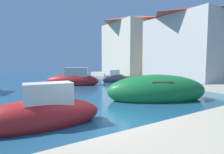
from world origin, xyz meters
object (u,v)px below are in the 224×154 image
(waterfront_building_annex, at_px, (134,45))
(moored_boat_6, at_px, (114,78))
(waterfront_building_main, at_px, (190,43))
(moored_boat_2, at_px, (40,114))
(moored_boat_5, at_px, (73,80))
(moored_boat_1, at_px, (157,91))

(waterfront_building_annex, bearing_deg, moored_boat_6, -150.84)
(moored_boat_6, bearing_deg, waterfront_building_main, -60.70)
(moored_boat_2, height_order, moored_boat_5, moored_boat_5)
(moored_boat_1, bearing_deg, moored_boat_5, -52.27)
(waterfront_building_annex, bearing_deg, moored_boat_1, -123.95)
(moored_boat_6, distance_m, waterfront_building_annex, 7.25)
(moored_boat_6, bearing_deg, moored_boat_1, -121.07)
(moored_boat_6, height_order, waterfront_building_main, waterfront_building_main)
(moored_boat_1, xyz_separation_m, waterfront_building_main, (8.33, 3.74, 3.53))
(moored_boat_2, distance_m, moored_boat_6, 14.21)
(moored_boat_6, bearing_deg, waterfront_building_annex, 16.51)
(moored_boat_2, bearing_deg, waterfront_building_main, -157.30)
(moored_boat_2, bearing_deg, moored_boat_5, -110.22)
(waterfront_building_main, height_order, waterfront_building_annex, waterfront_building_annex)
(moored_boat_5, distance_m, waterfront_building_annex, 11.52)
(waterfront_building_main, bearing_deg, moored_boat_5, 153.44)
(moored_boat_1, xyz_separation_m, moored_boat_6, (3.16, 9.49, -0.12))
(moored_boat_5, relative_size, waterfront_building_annex, 0.62)
(moored_boat_1, height_order, moored_boat_2, moored_boat_2)
(moored_boat_1, xyz_separation_m, moored_boat_2, (-6.47, -0.96, -0.10))
(moored_boat_2, height_order, waterfront_building_main, waterfront_building_main)
(moored_boat_2, height_order, waterfront_building_annex, waterfront_building_annex)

